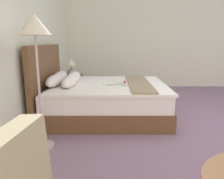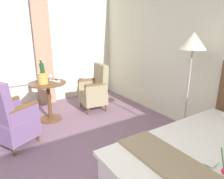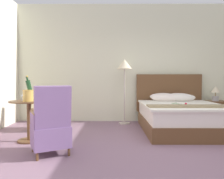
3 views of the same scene
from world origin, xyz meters
TOP-DOWN VIEW (x-y plane):
  - floor_lamp_brass at (-0.51, 2.27)m, footprint 0.38×0.38m
  - side_table_round at (-2.32, 0.67)m, footprint 0.67×0.67m
  - champagne_bucket at (-2.29, 0.59)m, footprint 0.19×0.19m
  - wine_glass_near_bucket at (-2.26, 0.85)m, footprint 0.08×0.08m
  - wine_glass_near_edge at (-2.46, 0.77)m, footprint 0.08×0.08m
  - snack_plate at (-2.36, 0.85)m, footprint 0.14×0.14m
  - armchair_by_window at (-2.33, 1.65)m, footprint 0.59×0.56m
  - armchair_facing_bed at (-1.71, -0.05)m, footprint 0.70×0.71m

SIDE VIEW (x-z plane):
  - armchair_facing_bed at x=-1.71m, z-range -0.08..0.95m
  - armchair_by_window at x=-2.33m, z-range -0.05..0.93m
  - side_table_round at x=-2.32m, z-range 0.08..0.82m
  - snack_plate at x=-2.36m, z-range 0.72..0.76m
  - wine_glass_near_bucket at x=-2.26m, z-range 0.76..0.89m
  - wine_glass_near_edge at x=-2.46m, z-range 0.76..0.90m
  - champagne_bucket at x=-2.29m, z-range 0.65..1.10m
  - floor_lamp_brass at x=-0.51m, z-range 0.58..2.22m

